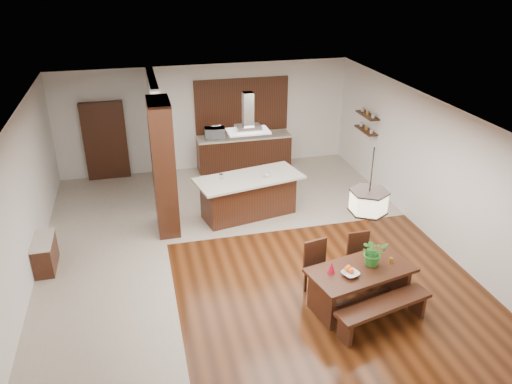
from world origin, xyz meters
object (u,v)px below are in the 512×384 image
object	(u,v)px
dining_chair_left	(320,270)
dining_chair_right	(361,260)
dining_table	(360,278)
pendant_lantern	(370,187)
fruit_bowl	(350,274)
foliage_plant	(373,252)
microwave	(215,133)
island_cup	(267,175)
range_hood	(248,113)
kitchen_island	(249,196)
hallway_console	(45,254)
dining_bench	(383,315)

from	to	relation	value
dining_chair_left	dining_chair_right	world-z (taller)	dining_chair_left
dining_table	pendant_lantern	world-z (taller)	pendant_lantern
dining_table	fruit_bowl	bearing A→B (deg)	-151.70
foliage_plant	microwave	world-z (taller)	microwave
dining_chair_right	island_cup	xyz separation A→B (m)	(-1.01, 2.91, 0.56)
dining_table	fruit_bowl	size ratio (longest dim) A/B	7.01
range_hood	foliage_plant	bearing A→B (deg)	-69.82
fruit_bowl	kitchen_island	distance (m)	3.89
dining_chair_right	foliage_plant	distance (m)	0.75
hallway_console	kitchen_island	bearing A→B (deg)	15.28
dining_table	dining_chair_left	world-z (taller)	dining_chair_left
kitchen_island	island_cup	xyz separation A→B (m)	(0.40, -0.12, 0.53)
hallway_console	microwave	distance (m)	5.72
foliage_plant	fruit_bowl	xyz separation A→B (m)	(-0.49, -0.22, -0.21)
hallway_console	dining_bench	size ratio (longest dim) A/B	0.51
dining_bench	dining_chair_left	size ratio (longest dim) A/B	1.68
kitchen_island	foliage_plant	bearing A→B (deg)	-81.61
hallway_console	dining_chair_right	xyz separation A→B (m)	(5.68, -1.86, 0.16)
foliage_plant	dining_chair_left	bearing A→B (deg)	155.42
dining_table	dining_bench	xyz separation A→B (m)	(0.14, -0.63, -0.30)
pendant_lantern	island_cup	size ratio (longest dim) A/B	9.67
range_hood	microwave	distance (m)	3.17
island_cup	dining_table	bearing A→B (deg)	-79.01
fruit_bowl	kitchen_island	bearing A→B (deg)	102.23
dining_bench	foliage_plant	bearing A→B (deg)	81.96
hallway_console	fruit_bowl	size ratio (longest dim) A/B	3.21
fruit_bowl	kitchen_island	size ratio (longest dim) A/B	0.11
dining_table	foliage_plant	size ratio (longest dim) A/B	3.93
hallway_console	foliage_plant	bearing A→B (deg)	-23.30
hallway_console	microwave	world-z (taller)	microwave
dining_bench	island_cup	xyz separation A→B (m)	(-0.82, 4.16, 0.80)
dining_chair_left	dining_chair_right	xyz separation A→B (m)	(0.87, 0.19, -0.03)
dining_table	kitchen_island	distance (m)	3.81
foliage_plant	island_cup	bearing A→B (deg)	104.93
dining_chair_right	island_cup	distance (m)	3.13
foliage_plant	kitchen_island	world-z (taller)	foliage_plant
microwave	dining_table	bearing A→B (deg)	-73.95
dining_bench	fruit_bowl	bearing A→B (deg)	129.05
hallway_console	pendant_lantern	distance (m)	6.21
hallway_console	dining_bench	bearing A→B (deg)	-29.53
dining_bench	microwave	xyz separation A→B (m)	(-1.50, 7.13, 0.86)
hallway_console	range_hood	xyz separation A→B (m)	(4.28, 1.17, 2.15)
dining_chair_right	fruit_bowl	size ratio (longest dim) A/B	3.47
dining_bench	dining_chair_left	world-z (taller)	dining_chair_left
pendant_lantern	microwave	distance (m)	6.74
kitchen_island	dining_chair_right	bearing A→B (deg)	-77.02
kitchen_island	microwave	distance (m)	2.92
fruit_bowl	dining_bench	bearing A→B (deg)	-50.95
dining_table	dining_chair_left	distance (m)	0.70
dining_chair_right	microwave	size ratio (longest dim) A/B	1.77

